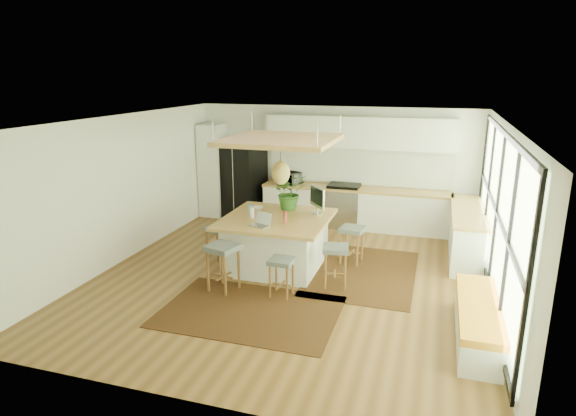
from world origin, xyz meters
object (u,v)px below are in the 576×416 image
(stool_near_left, at_px, (223,270))
(stool_near_right, at_px, (281,275))
(fridge, at_px, (244,180))
(stool_right_back, at_px, (352,245))
(island_plant, at_px, (290,196))
(stool_left_side, at_px, (217,241))
(island, at_px, (277,242))
(stool_right_front, at_px, (335,266))
(microwave, at_px, (289,176))
(monitor, at_px, (317,200))
(laptop, at_px, (259,219))

(stool_near_left, xyz_separation_m, stool_near_right, (0.96, 0.07, 0.00))
(fridge, relative_size, stool_right_back, 2.67)
(fridge, bearing_deg, island_plant, -33.25)
(stool_near_left, relative_size, stool_left_side, 1.24)
(fridge, bearing_deg, island, -40.75)
(stool_left_side, height_order, island_plant, island_plant)
(stool_right_front, xyz_separation_m, island_plant, (-1.13, 1.14, 0.84))
(stool_left_side, bearing_deg, microwave, 77.52)
(stool_near_right, distance_m, monitor, 1.82)
(laptop, bearing_deg, microwave, 120.20)
(fridge, xyz_separation_m, stool_left_side, (0.57, -2.74, -0.57))
(stool_near_left, bearing_deg, stool_near_right, 4.23)
(island, xyz_separation_m, stool_right_back, (1.28, 0.54, -0.11))
(island, height_order, microwave, microwave)
(monitor, bearing_deg, laptop, -75.85)
(stool_right_back, height_order, monitor, monitor)
(stool_near_right, xyz_separation_m, stool_right_front, (0.73, 0.61, 0.00))
(stool_near_left, relative_size, stool_right_front, 1.11)
(laptop, bearing_deg, stool_left_side, 172.39)
(laptop, bearing_deg, stool_right_front, 22.57)
(fridge, xyz_separation_m, stool_near_right, (2.23, -3.94, -0.57))
(stool_near_left, bearing_deg, stool_right_back, 44.86)
(stool_near_left, bearing_deg, stool_right_front, 21.89)
(stool_near_left, bearing_deg, microwave, 91.54)
(stool_right_back, height_order, stool_left_side, stool_right_back)
(stool_right_front, bearing_deg, monitor, 119.45)
(island, bearing_deg, stool_near_right, -67.97)
(fridge, xyz_separation_m, stool_right_front, (2.96, -3.33, -0.57))
(island, relative_size, microwave, 3.70)
(stool_right_back, bearing_deg, stool_right_front, -94.34)
(stool_right_back, bearing_deg, laptop, -141.51)
(laptop, distance_m, monitor, 1.27)
(fridge, height_order, stool_near_left, fridge)
(stool_near_left, distance_m, microwave, 4.04)
(fridge, relative_size, island, 1.01)
(stool_right_front, relative_size, monitor, 1.28)
(island_plant, bearing_deg, fridge, 129.90)
(fridge, relative_size, stool_near_left, 2.41)
(monitor, xyz_separation_m, microwave, (-1.24, 2.30, -0.10))
(stool_right_back, relative_size, microwave, 1.40)
(stool_left_side, xyz_separation_m, laptop, (1.09, -0.61, 0.70))
(island, bearing_deg, stool_right_back, 23.02)
(island, bearing_deg, fridge, 122.40)
(microwave, bearing_deg, stool_near_right, -55.09)
(stool_right_front, height_order, stool_right_back, same)
(stool_near_right, height_order, stool_right_back, stool_right_back)
(island, bearing_deg, stool_near_left, -112.08)
(fridge, distance_m, monitor, 3.36)
(island, xyz_separation_m, stool_left_side, (-1.20, 0.05, -0.11))
(fridge, bearing_deg, laptop, -46.81)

